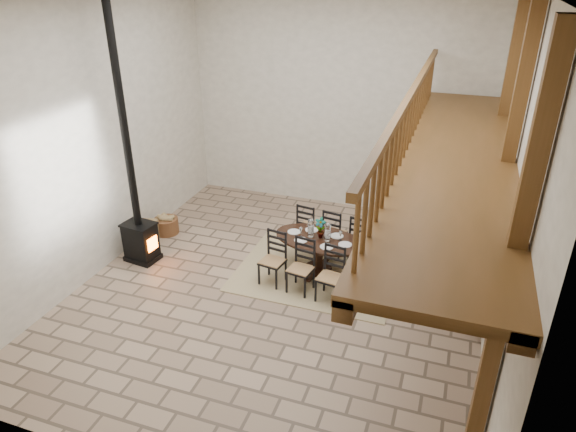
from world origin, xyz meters
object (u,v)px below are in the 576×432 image
(log_basket, at_px, (166,225))
(dining_table, at_px, (318,254))
(wood_stove, at_px, (136,208))
(log_stack, at_px, (149,231))

(log_basket, bearing_deg, dining_table, -6.53)
(log_basket, bearing_deg, wood_stove, -82.71)
(dining_table, relative_size, log_basket, 4.10)
(dining_table, xyz_separation_m, log_basket, (-3.58, 0.41, -0.20))
(dining_table, height_order, wood_stove, wood_stove)
(log_stack, bearing_deg, wood_stove, -67.27)
(log_basket, distance_m, log_stack, 0.45)
(wood_stove, xyz_separation_m, log_stack, (-0.30, 0.73, -0.91))
(log_basket, height_order, log_stack, log_stack)
(log_stack, bearing_deg, dining_table, 0.20)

